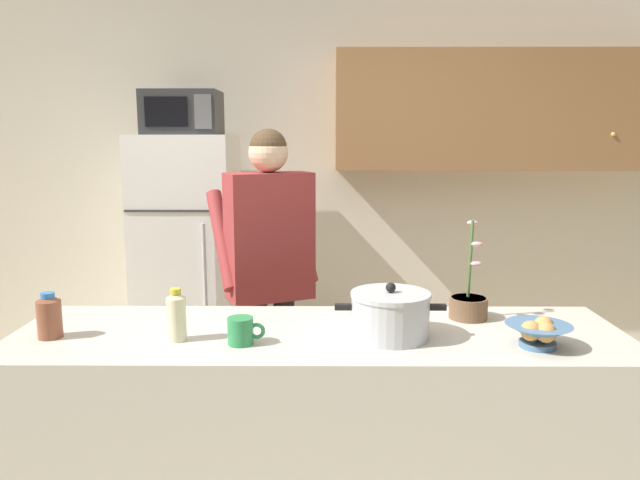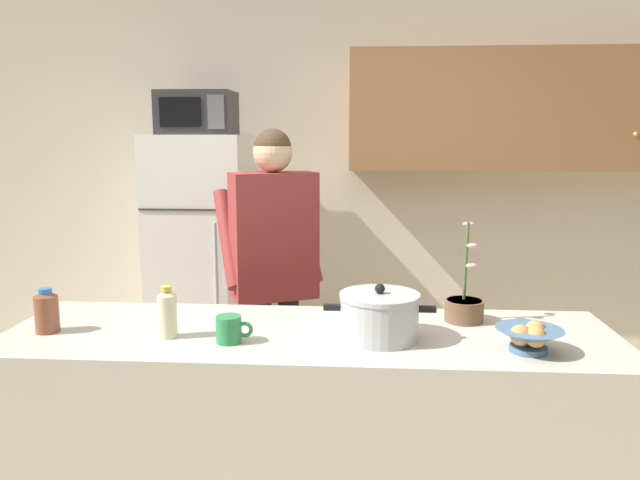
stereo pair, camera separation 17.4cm
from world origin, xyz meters
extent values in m
cube|color=beige|center=(0.00, 2.30, 1.30)|extent=(6.00, 0.12, 2.60)
cube|color=olive|center=(1.20, 2.07, 1.81)|extent=(2.21, 0.34, 0.79)
sphere|color=gold|center=(1.92, 1.90, 1.65)|extent=(0.03, 0.03, 0.03)
cube|color=beige|center=(0.00, 0.00, 0.46)|extent=(2.25, 0.68, 0.92)
cube|color=white|center=(-0.90, 1.85, 0.82)|extent=(0.64, 0.64, 1.64)
cube|color=#333333|center=(-0.90, 1.53, 1.18)|extent=(0.63, 0.01, 0.01)
cylinder|color=#B2B2B7|center=(-0.72, 1.50, 0.74)|extent=(0.02, 0.02, 0.74)
cube|color=#2D2D30|center=(-0.90, 1.83, 1.78)|extent=(0.48, 0.36, 0.28)
cube|color=black|center=(-0.96, 1.65, 1.78)|extent=(0.26, 0.01, 0.18)
cube|color=#59595B|center=(-0.73, 1.65, 1.78)|extent=(0.11, 0.01, 0.21)
cylinder|color=black|center=(-0.19, 0.89, 0.41)|extent=(0.11, 0.11, 0.81)
cylinder|color=black|center=(-0.33, 0.83, 0.41)|extent=(0.11, 0.11, 0.81)
cube|color=#993333|center=(-0.26, 0.86, 1.13)|extent=(0.47, 0.36, 0.64)
sphere|color=beige|center=(-0.26, 0.86, 1.55)|extent=(0.20, 0.20, 0.20)
sphere|color=#4C3823|center=(-0.26, 0.86, 1.58)|extent=(0.19, 0.19, 0.19)
cylinder|color=#993333|center=(-0.11, 1.06, 1.11)|extent=(0.23, 0.38, 0.49)
cylinder|color=#993333|center=(-0.50, 0.89, 1.11)|extent=(0.23, 0.38, 0.49)
cylinder|color=silver|center=(0.25, -0.06, 0.99)|extent=(0.28, 0.28, 0.15)
cylinder|color=silver|center=(0.25, -0.06, 1.08)|extent=(0.29, 0.29, 0.02)
sphere|color=black|center=(0.25, -0.06, 1.10)|extent=(0.04, 0.04, 0.04)
cube|color=black|center=(0.09, -0.06, 1.03)|extent=(0.06, 0.02, 0.02)
cube|color=black|center=(0.42, -0.06, 1.03)|extent=(0.06, 0.02, 0.02)
cylinder|color=#2D8C4C|center=(-0.27, -0.14, 0.97)|extent=(0.09, 0.09, 0.10)
torus|color=#2D8C4C|center=(-0.21, -0.14, 0.97)|extent=(0.06, 0.01, 0.06)
cylinder|color=#4C7299|center=(0.75, -0.16, 0.93)|extent=(0.12, 0.12, 0.02)
cone|color=#4C7299|center=(0.75, -0.16, 0.97)|extent=(0.22, 0.22, 0.06)
sphere|color=tan|center=(0.72, -0.18, 0.98)|extent=(0.07, 0.07, 0.07)
sphere|color=tan|center=(0.78, -0.13, 0.98)|extent=(0.07, 0.07, 0.07)
sphere|color=tan|center=(0.76, -0.20, 0.98)|extent=(0.07, 0.07, 0.07)
cylinder|color=brown|center=(-0.96, -0.07, 0.99)|extent=(0.09, 0.09, 0.14)
cone|color=brown|center=(-0.96, -0.07, 1.07)|extent=(0.09, 0.09, 0.02)
cylinder|color=#3372BF|center=(-0.96, -0.07, 1.08)|extent=(0.05, 0.05, 0.02)
cylinder|color=beige|center=(-0.50, -0.10, 1.00)|extent=(0.07, 0.07, 0.15)
cone|color=beige|center=(-0.50, -0.10, 1.09)|extent=(0.07, 0.07, 0.02)
cylinder|color=gold|center=(-0.50, -0.10, 1.10)|extent=(0.04, 0.04, 0.02)
cylinder|color=brown|center=(0.59, 0.17, 0.96)|extent=(0.15, 0.15, 0.09)
cylinder|color=#38281E|center=(0.59, 0.17, 1.00)|extent=(0.14, 0.14, 0.01)
cylinder|color=#4C7238|center=(0.59, 0.17, 1.16)|extent=(0.01, 0.04, 0.31)
ellipsoid|color=pink|center=(0.61, 0.15, 1.14)|extent=(0.04, 0.03, 0.02)
ellipsoid|color=pink|center=(0.61, 0.15, 1.22)|extent=(0.04, 0.03, 0.02)
ellipsoid|color=pink|center=(0.60, 0.19, 1.30)|extent=(0.04, 0.03, 0.02)
camera|label=1|loc=(0.02, -2.14, 1.63)|focal=33.96mm
camera|label=2|loc=(0.19, -2.14, 1.63)|focal=33.96mm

